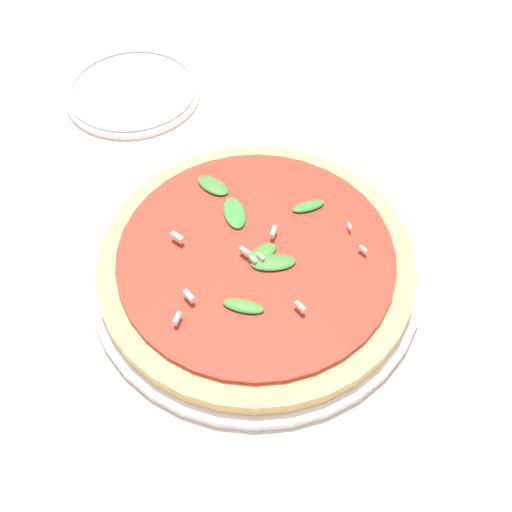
# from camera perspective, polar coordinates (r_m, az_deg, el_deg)

# --- Properties ---
(ground_plane) EXTENTS (6.00, 6.00, 0.00)m
(ground_plane) POSITION_cam_1_polar(r_m,az_deg,el_deg) (0.64, 0.16, -3.34)
(ground_plane) COLOR beige
(pizza_arugula_main) EXTENTS (0.36, 0.36, 0.05)m
(pizza_arugula_main) POSITION_cam_1_polar(r_m,az_deg,el_deg) (0.64, -0.00, -0.68)
(pizza_arugula_main) COLOR white
(pizza_arugula_main) RESTS_ON ground_plane
(side_plate_white) EXTENTS (0.19, 0.19, 0.02)m
(side_plate_white) POSITION_cam_1_polar(r_m,az_deg,el_deg) (0.88, -11.67, 15.26)
(side_plate_white) COLOR white
(side_plate_white) RESTS_ON ground_plane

